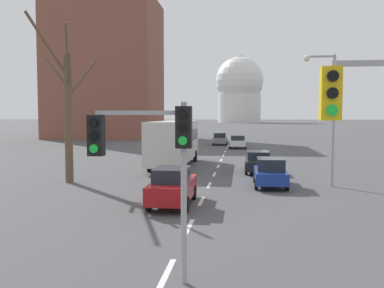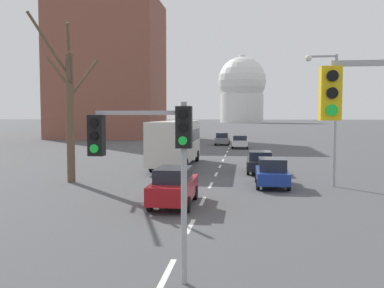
% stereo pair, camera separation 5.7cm
% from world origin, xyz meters
% --- Properties ---
extents(lane_stripe_1, '(0.16, 2.00, 0.01)m').
position_xyz_m(lane_stripe_1, '(0.00, 6.88, 0.00)').
color(lane_stripe_1, silver).
rests_on(lane_stripe_1, ground_plane).
extents(lane_stripe_2, '(0.16, 2.00, 0.01)m').
position_xyz_m(lane_stripe_2, '(0.00, 11.38, 0.00)').
color(lane_stripe_2, silver).
rests_on(lane_stripe_2, ground_plane).
extents(lane_stripe_3, '(0.16, 2.00, 0.01)m').
position_xyz_m(lane_stripe_3, '(0.00, 15.88, 0.00)').
color(lane_stripe_3, silver).
rests_on(lane_stripe_3, ground_plane).
extents(lane_stripe_4, '(0.16, 2.00, 0.01)m').
position_xyz_m(lane_stripe_4, '(0.00, 20.38, 0.00)').
color(lane_stripe_4, silver).
rests_on(lane_stripe_4, ground_plane).
extents(lane_stripe_5, '(0.16, 2.00, 0.01)m').
position_xyz_m(lane_stripe_5, '(0.00, 24.88, 0.00)').
color(lane_stripe_5, silver).
rests_on(lane_stripe_5, ground_plane).
extents(lane_stripe_6, '(0.16, 2.00, 0.01)m').
position_xyz_m(lane_stripe_6, '(0.00, 29.38, 0.00)').
color(lane_stripe_6, silver).
rests_on(lane_stripe_6, ground_plane).
extents(lane_stripe_7, '(0.16, 2.00, 0.01)m').
position_xyz_m(lane_stripe_7, '(0.00, 33.88, 0.00)').
color(lane_stripe_7, silver).
rests_on(lane_stripe_7, ground_plane).
extents(lane_stripe_8, '(0.16, 2.00, 0.01)m').
position_xyz_m(lane_stripe_8, '(0.00, 38.38, 0.00)').
color(lane_stripe_8, silver).
rests_on(lane_stripe_8, ground_plane).
extents(lane_stripe_9, '(0.16, 2.00, 0.01)m').
position_xyz_m(lane_stripe_9, '(0.00, 42.88, 0.00)').
color(lane_stripe_9, silver).
rests_on(lane_stripe_9, ground_plane).
extents(lane_stripe_10, '(0.16, 2.00, 0.01)m').
position_xyz_m(lane_stripe_10, '(0.00, 47.38, 0.00)').
color(lane_stripe_10, silver).
rests_on(lane_stripe_10, ground_plane).
extents(lane_stripe_11, '(0.16, 2.00, 0.01)m').
position_xyz_m(lane_stripe_11, '(0.00, 51.88, 0.00)').
color(lane_stripe_11, silver).
rests_on(lane_stripe_11, ground_plane).
extents(traffic_signal_centre_tall, '(2.44, 0.34, 4.23)m').
position_xyz_m(traffic_signal_centre_tall, '(-0.25, 6.27, 3.20)').
color(traffic_signal_centre_tall, '#9E9EA3').
rests_on(traffic_signal_centre_tall, ground_plane).
extents(traffic_signal_near_right, '(1.63, 0.34, 5.09)m').
position_xyz_m(traffic_signal_near_right, '(4.24, 4.53, 3.85)').
color(traffic_signal_near_right, '#9E9EA3').
rests_on(traffic_signal_near_right, ground_plane).
extents(street_lamp_right, '(1.73, 0.36, 7.22)m').
position_xyz_m(street_lamp_right, '(6.45, 20.71, 4.47)').
color(street_lamp_right, '#9E9EA3').
rests_on(street_lamp_right, ground_plane).
extents(sedan_near_left, '(1.87, 4.03, 1.63)m').
position_xyz_m(sedan_near_left, '(-1.10, 53.18, 0.82)').
color(sedan_near_left, slate).
rests_on(sedan_near_left, ground_plane).
extents(sedan_near_right, '(1.74, 4.33, 1.68)m').
position_xyz_m(sedan_near_right, '(-1.16, 14.82, 0.85)').
color(sedan_near_right, maroon).
rests_on(sedan_near_right, ground_plane).
extents(sedan_mid_centre, '(1.80, 4.44, 1.48)m').
position_xyz_m(sedan_mid_centre, '(2.92, 26.14, 0.75)').
color(sedan_mid_centre, black).
rests_on(sedan_mid_centre, ground_plane).
extents(sedan_far_left, '(1.93, 4.06, 1.54)m').
position_xyz_m(sedan_far_left, '(1.31, 47.52, 0.80)').
color(sedan_far_left, silver).
rests_on(sedan_far_left, ground_plane).
extents(sedan_far_right, '(1.78, 4.07, 1.58)m').
position_xyz_m(sedan_far_right, '(3.39, 20.37, 0.79)').
color(sedan_far_right, navy).
rests_on(sedan_far_right, ground_plane).
extents(city_bus, '(2.66, 10.80, 3.48)m').
position_xyz_m(city_bus, '(-3.34, 28.82, 2.05)').
color(city_bus, beige).
rests_on(city_bus, ground_plane).
extents(bare_tree_left_near, '(3.07, 3.18, 9.60)m').
position_xyz_m(bare_tree_left_near, '(-8.23, 20.37, 4.36)').
color(bare_tree_left_near, brown).
rests_on(bare_tree_left_near, ground_plane).
extents(capitol_dome, '(25.65, 25.65, 36.23)m').
position_xyz_m(capitol_dome, '(0.00, 230.12, 17.65)').
color(capitol_dome, silver).
rests_on(capitol_dome, ground_plane).
extents(apartment_block_left, '(18.00, 14.00, 23.60)m').
position_xyz_m(apartment_block_left, '(-21.84, 69.04, 11.80)').
color(apartment_block_left, brown).
rests_on(apartment_block_left, ground_plane).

